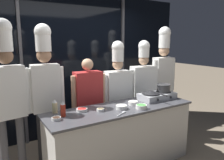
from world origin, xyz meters
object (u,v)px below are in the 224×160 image
Objects in this scene: prep_bowl_bell_pepper at (82,110)px; chef_sous at (46,83)px; portable_stove at (157,96)px; prep_bowl_bean_sprouts at (121,107)px; frying_pan at (151,92)px; prep_bowl_soy_glaze at (56,118)px; stock_pot at (164,88)px; chef_pastry at (143,84)px; squeeze_bottle_chili at (63,109)px; chef_line at (118,88)px; serving_spoon_slotted at (123,113)px; chef_head at (8,87)px; person_guest at (88,98)px; squeeze_bottle_oil at (55,107)px; prep_bowl_garlic at (133,103)px; prep_bowl_ginger at (100,110)px; prep_bowl_scallions at (141,106)px; chef_apprentice at (163,71)px.

chef_sous is at bearing 126.48° from prep_bowl_bell_pepper.
portable_stove is 0.78m from prep_bowl_bean_sprouts.
prep_bowl_soy_glaze is at bearing -177.66° from frying_pan.
chef_pastry is at bearing 89.69° from stock_pot.
chef_line is (1.09, 0.43, 0.05)m from squeeze_bottle_chili.
prep_bowl_bell_pepper reaches higher than serving_spoon_slotted.
prep_bowl_bean_sprouts is 0.76× the size of serving_spoon_slotted.
person_guest is (1.11, -0.02, -0.30)m from chef_head.
portable_stove is 0.89m from serving_spoon_slotted.
prep_bowl_bean_sprouts reaches higher than prep_bowl_bell_pepper.
squeeze_bottle_oil is 1.20× the size of prep_bowl_garlic.
prep_bowl_garlic is (0.54, 0.01, 0.01)m from prep_bowl_ginger.
squeeze_bottle_chili is at bearing 157.11° from serving_spoon_slotted.
chef_line is at bearing 125.14° from frying_pan.
prep_bowl_ginger is 0.06× the size of chef_line.
prep_bowl_scallions is at bearing -95.19° from prep_bowl_garlic.
prep_bowl_ginger is at bearing 1.58° from prep_bowl_soy_glaze.
portable_stove is at bearing -0.73° from squeeze_bottle_chili.
prep_bowl_garlic reaches higher than prep_bowl_ginger.
chef_head is at bearing 126.40° from prep_bowl_soy_glaze.
chef_apprentice is (0.77, 0.52, 0.21)m from frying_pan.
chef_head reaches higher than serving_spoon_slotted.
squeeze_bottle_chili is at bearing 176.46° from prep_bowl_garlic.
squeeze_bottle_oil is at bearing 172.63° from portable_stove.
squeeze_bottle_oil reaches higher than serving_spoon_slotted.
portable_stove is 1.27m from prep_bowl_bell_pepper.
chef_apprentice reaches higher than serving_spoon_slotted.
prep_bowl_ginger is (0.49, -0.07, -0.07)m from squeeze_bottle_chili.
chef_line is (0.31, 0.57, 0.11)m from prep_bowl_bean_sprouts.
prep_bowl_bell_pepper is (0.28, 0.06, -0.07)m from squeeze_bottle_chili.
squeeze_bottle_oil reaches higher than frying_pan.
serving_spoon_slotted is at bearing -47.31° from prep_bowl_ginger.
chef_head is (-1.57, 0.56, 0.31)m from prep_bowl_garlic.
portable_stove is 0.16m from frying_pan.
frying_pan is at bearing -4.43° from prep_bowl_bell_pepper.
squeeze_bottle_chili is (0.04, -0.19, 0.01)m from squeeze_bottle_oil.
prep_bowl_garlic is at bearing -175.05° from portable_stove.
chef_sous is at bearing 132.75° from serving_spoon_slotted.
chef_pastry is (0.27, 0.52, 0.01)m from frying_pan.
chef_line is at bearing 17.56° from chef_pastry.
chef_sous is at bearing 10.53° from chef_pastry.
prep_bowl_scallions is at bearing 39.97° from chef_apprentice.
person_guest reaches higher than stock_pot.
chef_pastry reaches higher than chef_line.
prep_bowl_bell_pepper is at bearing 58.54° from person_guest.
chef_line reaches higher than person_guest.
frying_pan is 0.24× the size of chef_sous.
frying_pan is 0.23× the size of chef_apprentice.
chef_head is at bearing 165.08° from frying_pan.
frying_pan is 3.06× the size of prep_bowl_bean_sprouts.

